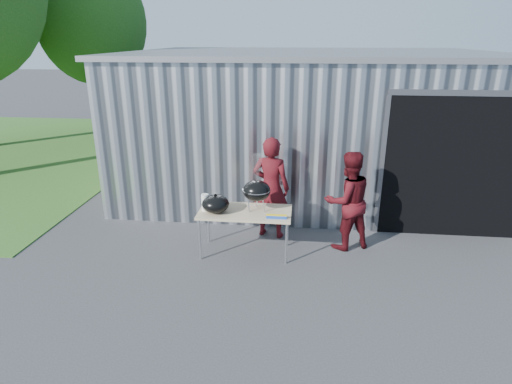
# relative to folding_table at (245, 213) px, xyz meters

# --- Properties ---
(ground) EXTENTS (80.00, 80.00, 0.00)m
(ground) POSITION_rel_folding_table_xyz_m (0.23, -0.62, -0.71)
(ground) COLOR #333336
(building) EXTENTS (8.20, 6.20, 3.10)m
(building) POSITION_rel_folding_table_xyz_m (1.14, 3.96, 0.83)
(building) COLOR silver
(building) RESTS_ON ground
(tree_far) EXTENTS (3.59, 3.59, 5.94)m
(tree_far) POSITION_rel_folding_table_xyz_m (-6.27, 8.38, 3.16)
(tree_far) COLOR #442D19
(tree_far) RESTS_ON ground
(folding_table) EXTENTS (1.50, 0.75, 0.75)m
(folding_table) POSITION_rel_folding_table_xyz_m (0.00, 0.00, 0.00)
(folding_table) COLOR tan
(folding_table) RESTS_ON ground
(kettle_grill) EXTENTS (0.45, 0.45, 0.94)m
(kettle_grill) POSITION_rel_folding_table_xyz_m (0.18, 0.05, 0.46)
(kettle_grill) COLOR black
(kettle_grill) RESTS_ON folding_table
(grill_lid) EXTENTS (0.44, 0.44, 0.32)m
(grill_lid) POSITION_rel_folding_table_xyz_m (-0.46, -0.10, 0.18)
(grill_lid) COLOR black
(grill_lid) RESTS_ON folding_table
(paper_towels) EXTENTS (0.12, 0.12, 0.28)m
(paper_towels) POSITION_rel_folding_table_xyz_m (-0.64, -0.05, 0.18)
(paper_towels) COLOR white
(paper_towels) RESTS_ON folding_table
(white_tub) EXTENTS (0.20, 0.15, 0.10)m
(white_tub) POSITION_rel_folding_table_xyz_m (-0.55, 0.24, 0.09)
(white_tub) COLOR white
(white_tub) RESTS_ON folding_table
(foil_box) EXTENTS (0.32, 0.06, 0.06)m
(foil_box) POSITION_rel_folding_table_xyz_m (0.53, -0.25, 0.07)
(foil_box) COLOR #1A44AD
(foil_box) RESTS_ON folding_table
(person_cook) EXTENTS (0.74, 0.57, 1.82)m
(person_cook) POSITION_rel_folding_table_xyz_m (0.37, 0.71, 0.20)
(person_cook) COLOR #460C11
(person_cook) RESTS_ON ground
(person_bystander) EXTENTS (1.01, 0.91, 1.69)m
(person_bystander) POSITION_rel_folding_table_xyz_m (1.67, 0.39, 0.13)
(person_bystander) COLOR #460C11
(person_bystander) RESTS_ON ground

